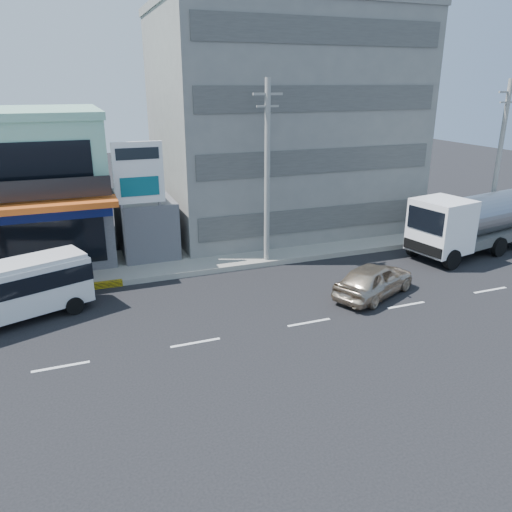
{
  "coord_description": "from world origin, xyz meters",
  "views": [
    {
      "loc": [
        -3.94,
        -17.21,
        9.72
      ],
      "look_at": [
        3.71,
        3.03,
        2.2
      ],
      "focal_mm": 35.0,
      "sensor_mm": 36.0,
      "label": 1
    }
  ],
  "objects_px": {
    "concrete_building": "(280,125)",
    "utility_pole_near": "(267,174)",
    "utility_pole_far": "(499,159)",
    "tanker_truck": "(472,222)",
    "billboard": "(139,180)",
    "sedan": "(374,280)",
    "minibus": "(13,287)",
    "satellite_dish": "(145,198)"
  },
  "relations": [
    {
      "from": "billboard",
      "to": "minibus",
      "type": "relative_size",
      "value": 1.05
    },
    {
      "from": "concrete_building",
      "to": "satellite_dish",
      "type": "height_order",
      "value": "concrete_building"
    },
    {
      "from": "utility_pole_near",
      "to": "concrete_building",
      "type": "bearing_deg",
      "value": 62.24
    },
    {
      "from": "utility_pole_near",
      "to": "minibus",
      "type": "height_order",
      "value": "utility_pole_near"
    },
    {
      "from": "billboard",
      "to": "utility_pole_far",
      "type": "bearing_deg",
      "value": -4.57
    },
    {
      "from": "utility_pole_far",
      "to": "minibus",
      "type": "height_order",
      "value": "utility_pole_far"
    },
    {
      "from": "concrete_building",
      "to": "sedan",
      "type": "relative_size",
      "value": 3.32
    },
    {
      "from": "tanker_truck",
      "to": "billboard",
      "type": "bearing_deg",
      "value": 167.26
    },
    {
      "from": "satellite_dish",
      "to": "utility_pole_near",
      "type": "bearing_deg",
      "value": -30.96
    },
    {
      "from": "concrete_building",
      "to": "billboard",
      "type": "xyz_separation_m",
      "value": [
        -10.5,
        -5.8,
        -2.07
      ]
    },
    {
      "from": "minibus",
      "to": "sedan",
      "type": "xyz_separation_m",
      "value": [
        15.85,
        -3.11,
        -0.74
      ]
    },
    {
      "from": "concrete_building",
      "to": "utility_pole_near",
      "type": "xyz_separation_m",
      "value": [
        -4.0,
        -7.6,
        -1.85
      ]
    },
    {
      "from": "concrete_building",
      "to": "billboard",
      "type": "distance_m",
      "value": 12.17
    },
    {
      "from": "concrete_building",
      "to": "utility_pole_near",
      "type": "height_order",
      "value": "concrete_building"
    },
    {
      "from": "minibus",
      "to": "tanker_truck",
      "type": "bearing_deg",
      "value": 0.86
    },
    {
      "from": "sedan",
      "to": "tanker_truck",
      "type": "distance_m",
      "value": 9.71
    },
    {
      "from": "utility_pole_far",
      "to": "tanker_truck",
      "type": "relative_size",
      "value": 1.05
    },
    {
      "from": "concrete_building",
      "to": "sedan",
      "type": "xyz_separation_m",
      "value": [
        -0.83,
        -13.5,
        -6.18
      ]
    },
    {
      "from": "tanker_truck",
      "to": "satellite_dish",
      "type": "bearing_deg",
      "value": 161.66
    },
    {
      "from": "satellite_dish",
      "to": "tanker_truck",
      "type": "height_order",
      "value": "satellite_dish"
    },
    {
      "from": "billboard",
      "to": "sedan",
      "type": "relative_size",
      "value": 1.43
    },
    {
      "from": "concrete_building",
      "to": "sedan",
      "type": "distance_m",
      "value": 14.87
    },
    {
      "from": "billboard",
      "to": "tanker_truck",
      "type": "distance_m",
      "value": 19.38
    },
    {
      "from": "billboard",
      "to": "concrete_building",
      "type": "bearing_deg",
      "value": 28.92
    },
    {
      "from": "utility_pole_far",
      "to": "sedan",
      "type": "bearing_deg",
      "value": -155.3
    },
    {
      "from": "concrete_building",
      "to": "billboard",
      "type": "height_order",
      "value": "concrete_building"
    },
    {
      "from": "satellite_dish",
      "to": "sedan",
      "type": "height_order",
      "value": "satellite_dish"
    },
    {
      "from": "satellite_dish",
      "to": "billboard",
      "type": "height_order",
      "value": "billboard"
    },
    {
      "from": "concrete_building",
      "to": "minibus",
      "type": "distance_m",
      "value": 20.39
    },
    {
      "from": "billboard",
      "to": "satellite_dish",
      "type": "bearing_deg",
      "value": 74.48
    },
    {
      "from": "satellite_dish",
      "to": "utility_pole_near",
      "type": "xyz_separation_m",
      "value": [
        6.0,
        -3.6,
        1.57
      ]
    },
    {
      "from": "minibus",
      "to": "tanker_truck",
      "type": "distance_m",
      "value": 24.86
    },
    {
      "from": "utility_pole_near",
      "to": "sedan",
      "type": "xyz_separation_m",
      "value": [
        3.17,
        -5.9,
        -4.33
      ]
    },
    {
      "from": "minibus",
      "to": "tanker_truck",
      "type": "xyz_separation_m",
      "value": [
        24.85,
        0.37,
        0.38
      ]
    },
    {
      "from": "satellite_dish",
      "to": "utility_pole_far",
      "type": "bearing_deg",
      "value": -9.29
    },
    {
      "from": "sedan",
      "to": "tanker_truck",
      "type": "xyz_separation_m",
      "value": [
        9.0,
        3.48,
        1.12
      ]
    },
    {
      "from": "concrete_building",
      "to": "billboard",
      "type": "bearing_deg",
      "value": -151.08
    },
    {
      "from": "satellite_dish",
      "to": "sedan",
      "type": "distance_m",
      "value": 13.49
    },
    {
      "from": "utility_pole_near",
      "to": "utility_pole_far",
      "type": "xyz_separation_m",
      "value": [
        16.0,
        0.0,
        0.0
      ]
    },
    {
      "from": "concrete_building",
      "to": "tanker_truck",
      "type": "height_order",
      "value": "concrete_building"
    },
    {
      "from": "satellite_dish",
      "to": "tanker_truck",
      "type": "relative_size",
      "value": 0.16
    },
    {
      "from": "utility_pole_near",
      "to": "utility_pole_far",
      "type": "bearing_deg",
      "value": 0.0
    }
  ]
}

